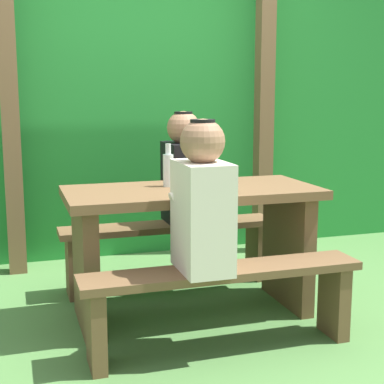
{
  "coord_description": "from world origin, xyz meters",
  "views": [
    {
      "loc": [
        -0.95,
        -3.02,
        1.27
      ],
      "look_at": [
        0.0,
        0.0,
        0.71
      ],
      "focal_mm": 54.16,
      "sensor_mm": 36.0,
      "label": 1
    }
  ],
  "objects": [
    {
      "name": "ground_plane",
      "position": [
        0.0,
        0.0,
        0.0
      ],
      "size": [
        12.0,
        12.0,
        0.0
      ],
      "primitive_type": "plane",
      "color": "#48773B"
    },
    {
      "name": "hedge_backdrop",
      "position": [
        0.0,
        1.66,
        1.15
      ],
      "size": [
        6.4,
        0.64,
        2.29
      ],
      "primitive_type": "cube",
      "color": "#227C2E",
      "rests_on": "ground_plane"
    },
    {
      "name": "pergola_post_left",
      "position": [
        -0.94,
        1.12,
        1.14
      ],
      "size": [
        0.12,
        0.12,
        2.28
      ],
      "primitive_type": "cube",
      "color": "brown",
      "rests_on": "ground_plane"
    },
    {
      "name": "pergola_post_right",
      "position": [
        0.94,
        1.12,
        1.14
      ],
      "size": [
        0.12,
        0.12,
        2.28
      ],
      "primitive_type": "cube",
      "color": "brown",
      "rests_on": "ground_plane"
    },
    {
      "name": "picnic_table",
      "position": [
        0.0,
        0.0,
        0.5
      ],
      "size": [
        1.4,
        0.64,
        0.74
      ],
      "color": "brown",
      "rests_on": "ground_plane"
    },
    {
      "name": "bench_near",
      "position": [
        0.0,
        -0.5,
        0.31
      ],
      "size": [
        1.4,
        0.24,
        0.42
      ],
      "color": "brown",
      "rests_on": "ground_plane"
    },
    {
      "name": "bench_far",
      "position": [
        0.0,
        0.5,
        0.31
      ],
      "size": [
        1.4,
        0.24,
        0.42
      ],
      "color": "brown",
      "rests_on": "ground_plane"
    },
    {
      "name": "person_white_shirt",
      "position": [
        -0.11,
        -0.5,
        0.76
      ],
      "size": [
        0.25,
        0.35,
        0.72
      ],
      "color": "silver",
      "rests_on": "bench_near"
    },
    {
      "name": "person_black_coat",
      "position": [
        0.1,
        0.5,
        0.76
      ],
      "size": [
        0.25,
        0.35,
        0.72
      ],
      "color": "black",
      "rests_on": "bench_far"
    },
    {
      "name": "drinking_glass",
      "position": [
        0.2,
        0.04,
        0.78
      ],
      "size": [
        0.07,
        0.07,
        0.08
      ],
      "primitive_type": "cylinder",
      "color": "silver",
      "rests_on": "picnic_table"
    },
    {
      "name": "bottle_left",
      "position": [
        -0.11,
        0.1,
        0.84
      ],
      "size": [
        0.06,
        0.06,
        0.24
      ],
      "color": "silver",
      "rests_on": "picnic_table"
    }
  ]
}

